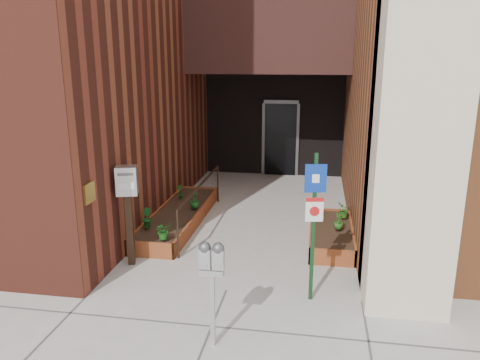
% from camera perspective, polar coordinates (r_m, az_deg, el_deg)
% --- Properties ---
extents(ground, '(80.00, 80.00, 0.00)m').
position_cam_1_polar(ground, '(7.28, -1.68, -13.27)').
color(ground, '#9E9991').
rests_on(ground, ground).
extents(planter_left, '(0.90, 3.60, 0.30)m').
position_cam_1_polar(planter_left, '(9.98, -7.45, -4.52)').
color(planter_left, brown).
rests_on(planter_left, ground).
extents(planter_right, '(0.80, 2.20, 0.30)m').
position_cam_1_polar(planter_right, '(9.11, 11.04, -6.60)').
color(planter_right, brown).
rests_on(planter_right, ground).
extents(handrail, '(0.04, 3.34, 0.90)m').
position_cam_1_polar(handrail, '(9.61, -4.81, -1.36)').
color(handrail, black).
rests_on(handrail, ground).
extents(parking_meter, '(0.30, 0.14, 1.35)m').
position_cam_1_polar(parking_meter, '(5.59, -3.46, -10.48)').
color(parking_meter, '#AEAFB1').
rests_on(parking_meter, ground).
extents(sign_post, '(0.30, 0.09, 2.17)m').
position_cam_1_polar(sign_post, '(6.56, 9.02, -3.93)').
color(sign_post, '#123419').
rests_on(sign_post, ground).
extents(payment_dropbox, '(0.39, 0.33, 1.71)m').
position_cam_1_polar(payment_dropbox, '(7.88, -13.54, -1.75)').
color(payment_dropbox, black).
rests_on(payment_dropbox, ground).
extents(shrub_left_a, '(0.40, 0.40, 0.32)m').
position_cam_1_polar(shrub_left_a, '(8.38, -9.31, -6.09)').
color(shrub_left_a, '#1D5A19').
rests_on(shrub_left_a, planter_left).
extents(shrub_left_b, '(0.29, 0.29, 0.37)m').
position_cam_1_polar(shrub_left_b, '(8.98, -11.33, -4.54)').
color(shrub_left_b, '#164F1B').
rests_on(shrub_left_b, planter_left).
extents(shrub_left_c, '(0.26, 0.26, 0.36)m').
position_cam_1_polar(shrub_left_c, '(9.95, -5.57, -2.42)').
color(shrub_left_c, '#175119').
rests_on(shrub_left_c, planter_left).
extents(shrub_left_d, '(0.24, 0.24, 0.32)m').
position_cam_1_polar(shrub_left_d, '(10.68, -7.31, -1.37)').
color(shrub_left_d, '#175219').
rests_on(shrub_left_d, planter_left).
extents(shrub_right_a, '(0.22, 0.22, 0.31)m').
position_cam_1_polar(shrub_right_a, '(8.92, 11.95, -4.94)').
color(shrub_right_a, '#29601B').
rests_on(shrub_right_a, planter_right).
extents(shrub_right_b, '(0.21, 0.21, 0.35)m').
position_cam_1_polar(shrub_right_b, '(9.65, 9.57, -3.14)').
color(shrub_right_b, '#19591C').
rests_on(shrub_right_b, planter_right).
extents(shrub_right_c, '(0.32, 0.32, 0.30)m').
position_cam_1_polar(shrub_right_c, '(9.55, 12.57, -3.65)').
color(shrub_right_c, '#2C601B').
rests_on(shrub_right_c, planter_right).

